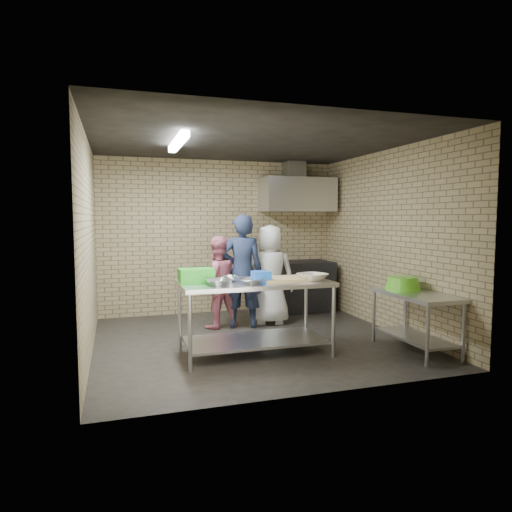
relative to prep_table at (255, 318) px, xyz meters
The scene contains 26 objects.
floor 0.79m from the prep_table, 74.29° to the left, with size 4.20×4.20×0.00m, color black.
ceiling 2.33m from the prep_table, 74.29° to the left, with size 4.20×4.20×0.00m, color black.
back_wall 2.77m from the prep_table, 86.20° to the left, with size 4.20×0.06×2.70m, color tan.
front_wall 1.65m from the prep_table, 82.83° to the right, with size 4.20×0.06×2.70m, color tan.
left_wall 2.21m from the prep_table, 162.22° to the left, with size 0.06×4.00×2.70m, color tan.
right_wall 2.52m from the prep_table, 15.20° to the left, with size 0.06×4.00×2.70m, color tan.
prep_table is the anchor object (origin of this frame).
side_counter 2.03m from the prep_table, 13.73° to the right, with size 0.60×1.20×0.75m, color silver.
stove 2.73m from the prep_table, 56.10° to the left, with size 1.20×0.70×0.90m, color black.
range_hood 3.22m from the prep_table, 56.68° to the left, with size 1.30×0.60×0.60m, color silver.
hood_duct 3.58m from the prep_table, 58.31° to the left, with size 0.35×0.30×0.30m, color #A5A8AD.
wall_shelf 3.43m from the prep_table, 53.97° to the left, with size 0.80×0.20×0.04m, color #3F2B19.
fluorescent_fixture 2.41m from the prep_table, 143.21° to the left, with size 0.10×1.25×0.08m, color white.
green_crate 0.89m from the prep_table, behind, with size 0.41×0.31×0.16m, color green.
blue_tub 0.54m from the prep_table, 63.43° to the right, with size 0.20×0.20×0.13m, color blue.
cutting_board 0.59m from the prep_table, ahead, with size 0.56×0.43×0.03m, color tan.
mixing_bowl_a 0.73m from the prep_table, 158.20° to the right, with size 0.29×0.29×0.07m, color silver.
mixing_bowl_b 0.58m from the prep_table, behind, with size 0.22×0.22×0.07m, color silver.
mixing_bowl_c 0.55m from the prep_table, 114.44° to the right, with size 0.26×0.26×0.06m, color #B2B5B9.
ceramic_bowl 0.87m from the prep_table, 12.09° to the right, with size 0.35×0.35×0.09m, color beige.
green_basin 2.00m from the prep_table, ahead, with size 0.46×0.46×0.17m, color #59C626, non-canonical shape.
bottle_red 3.35m from the prep_table, 57.89° to the left, with size 0.07×0.07×0.18m, color #B22619.
bottle_green 3.55m from the prep_table, 51.80° to the left, with size 0.06×0.06×0.15m, color green.
man_navy 1.44m from the prep_table, 80.71° to the left, with size 0.63×0.42×1.74m, color #161A37.
woman_pink 1.51m from the prep_table, 95.77° to the left, with size 0.69×0.53×1.41m, color #CF6D84.
woman_white 1.68m from the prep_table, 64.15° to the left, with size 0.77×0.50×1.58m, color white.
Camera 1 is at (-1.79, -5.79, 1.68)m, focal length 31.41 mm.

